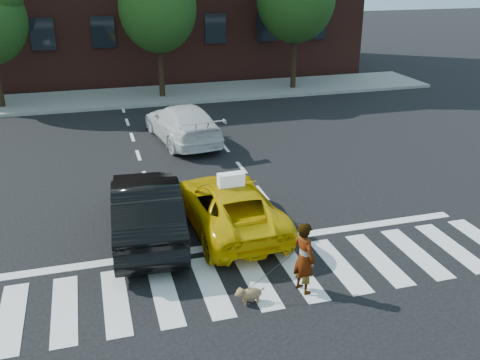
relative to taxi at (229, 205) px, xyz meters
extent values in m
plane|color=black|center=(-0.09, -2.54, -0.63)|extent=(120.00, 120.00, 0.00)
cube|color=silver|center=(-0.09, -2.54, -0.62)|extent=(13.00, 2.40, 0.01)
cube|color=silver|center=(-0.09, -0.94, -0.62)|extent=(12.00, 0.30, 0.01)
cube|color=slate|center=(-0.09, 14.96, -0.56)|extent=(30.00, 4.00, 0.15)
cylinder|color=black|center=(0.41, 14.46, 1.14)|extent=(0.28, 0.28, 3.55)
ellipsoid|color=#0E330E|center=(0.41, 14.46, 3.77)|extent=(3.69, 3.69, 4.25)
cylinder|color=black|center=(7.41, 14.46, 1.29)|extent=(0.28, 0.28, 3.85)
imported|color=#D7AB04|center=(0.00, 0.00, 0.00)|extent=(2.26, 4.61, 1.26)
imported|color=black|center=(-2.09, 0.10, 0.14)|extent=(1.94, 4.76, 1.53)
imported|color=silver|center=(0.17, 7.48, 0.07)|extent=(2.60, 5.05, 1.40)
imported|color=#999999|center=(0.73, -3.23, 0.16)|extent=(0.53, 0.66, 1.58)
ellipsoid|color=olive|center=(-0.44, -3.33, -0.43)|extent=(0.46, 0.25, 0.25)
sphere|color=olive|center=(-0.66, -3.32, -0.37)|extent=(0.19, 0.19, 0.19)
sphere|color=olive|center=(-0.73, -3.32, -0.40)|extent=(0.09, 0.09, 0.09)
cylinder|color=olive|center=(-0.22, -3.34, -0.37)|extent=(0.13, 0.04, 0.11)
sphere|color=olive|center=(-0.65, -3.26, -0.31)|extent=(0.07, 0.07, 0.07)
sphere|color=olive|center=(-0.66, -3.38, -0.31)|extent=(0.07, 0.07, 0.07)
cylinder|color=olive|center=(-0.57, -3.38, -0.57)|extent=(0.05, 0.05, 0.12)
cylinder|color=olive|center=(-0.57, -3.27, -0.57)|extent=(0.05, 0.05, 0.12)
cylinder|color=olive|center=(-0.31, -3.39, -0.57)|extent=(0.05, 0.05, 0.12)
cylinder|color=olive|center=(-0.30, -3.28, -0.57)|extent=(0.05, 0.05, 0.12)
cube|color=white|center=(0.00, -0.20, 0.79)|extent=(0.66, 0.30, 0.32)
camera|label=1|loc=(-3.18, -12.02, 5.81)|focal=40.00mm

